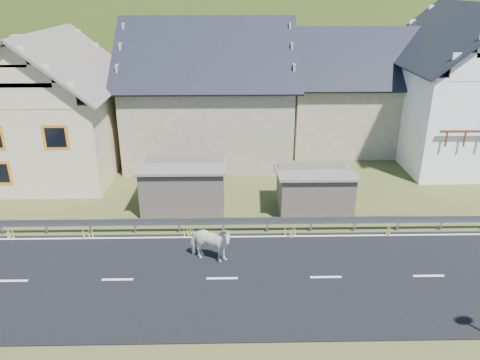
{
  "coord_description": "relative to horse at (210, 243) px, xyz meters",
  "views": [
    {
      "loc": [
        0.38,
        -15.1,
        10.43
      ],
      "look_at": [
        0.76,
        3.56,
        2.65
      ],
      "focal_mm": 35.0,
      "sensor_mm": 36.0,
      "label": 1
    }
  ],
  "objects": [
    {
      "name": "guardrail",
      "position": [
        0.5,
        2.39,
        -0.28
      ],
      "size": [
        28.1,
        0.09,
        0.75
      ],
      "color": "#93969B",
      "rests_on": "ground"
    },
    {
      "name": "house_stone_b",
      "position": [
        9.5,
        15.71,
        3.4
      ],
      "size": [
        9.8,
        8.8,
        8.1
      ],
      "color": "tan",
      "rests_on": "ground"
    },
    {
      "name": "house_cream",
      "position": [
        -9.51,
        10.71,
        3.52
      ],
      "size": [
        7.8,
        9.8,
        8.3
      ],
      "color": "beige",
      "rests_on": "ground"
    },
    {
      "name": "shed_right",
      "position": [
        5.0,
        4.71,
        0.16
      ],
      "size": [
        3.8,
        2.9,
        2.2
      ],
      "primitive_type": "cube",
      "color": "brown",
      "rests_on": "ground"
    },
    {
      "name": "ground",
      "position": [
        0.5,
        -1.29,
        -0.84
      ],
      "size": [
        160.0,
        160.0,
        0.0
      ],
      "primitive_type": "plane",
      "color": "#3F4F19",
      "rests_on": "ground"
    },
    {
      "name": "horse",
      "position": [
        0.0,
        0.0,
        0.0
      ],
      "size": [
        1.42,
        2.07,
        1.6
      ],
      "primitive_type": "imported",
      "rotation": [
        0.0,
        0.0,
        1.25
      ],
      "color": "silver",
      "rests_on": "road"
    },
    {
      "name": "shed_left",
      "position": [
        -1.5,
        5.21,
        0.26
      ],
      "size": [
        4.3,
        3.3,
        2.4
      ],
      "primitive_type": "cube",
      "color": "brown",
      "rests_on": "ground"
    },
    {
      "name": "house_stone_a",
      "position": [
        -0.5,
        13.71,
        3.79
      ],
      "size": [
        10.8,
        9.8,
        8.9
      ],
      "color": "tan",
      "rests_on": "ground"
    },
    {
      "name": "conifer_patch",
      "position": [
        -54.5,
        108.71,
        5.16
      ],
      "size": [
        76.0,
        50.0,
        28.0
      ],
      "primitive_type": "ellipsoid",
      "color": "black",
      "rests_on": "ground"
    },
    {
      "name": "lane_markings",
      "position": [
        0.5,
        -1.29,
        -0.79
      ],
      "size": [
        60.0,
        6.6,
        0.01
      ],
      "primitive_type": "cube",
      "color": "silver",
      "rests_on": "road"
    },
    {
      "name": "house_white",
      "position": [
        15.5,
        12.71,
        4.22
      ],
      "size": [
        8.8,
        10.8,
        9.7
      ],
      "color": "white",
      "rests_on": "ground"
    },
    {
      "name": "road",
      "position": [
        0.5,
        -1.29,
        -0.82
      ],
      "size": [
        60.0,
        7.0,
        0.04
      ],
      "primitive_type": "cube",
      "color": "black",
      "rests_on": "ground"
    },
    {
      "name": "mountain",
      "position": [
        5.5,
        178.71,
        -20.84
      ],
      "size": [
        440.0,
        280.0,
        260.0
      ],
      "primitive_type": "ellipsoid",
      "color": "#243310",
      "rests_on": "ground"
    }
  ]
}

